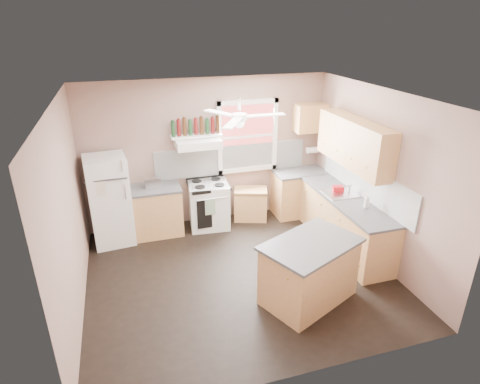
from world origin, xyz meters
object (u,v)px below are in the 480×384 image
object	(u,v)px
stove	(209,205)
cart	(251,204)
refrigerator	(110,201)
toaster	(153,183)
island	(309,273)

from	to	relation	value
stove	cart	xyz separation A→B (m)	(0.84, 0.05, -0.12)
refrigerator	cart	size ratio (longest dim) A/B	2.51
stove	cart	bearing A→B (deg)	8.95
toaster	island	bearing A→B (deg)	-55.16
toaster	stove	bearing A→B (deg)	-0.91
refrigerator	toaster	distance (m)	0.78
stove	island	bearing A→B (deg)	-66.10
refrigerator	island	world-z (taller)	refrigerator
toaster	island	xyz separation A→B (m)	(1.81, -2.51, -0.56)
toaster	cart	size ratio (longest dim) A/B	0.45
cart	refrigerator	bearing A→B (deg)	-158.93
toaster	cart	world-z (taller)	toaster
refrigerator	cart	distance (m)	2.61
refrigerator	stove	world-z (taller)	refrigerator
toaster	island	world-z (taller)	toaster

